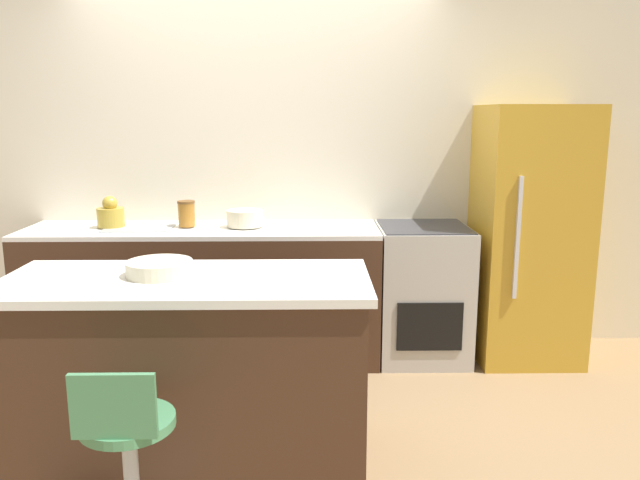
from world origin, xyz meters
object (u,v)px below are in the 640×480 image
object	(u,v)px
kettle	(111,215)
mixing_bowl	(245,218)
oven_range	(422,292)
stool_chair	(128,456)
refrigerator	(529,235)

from	to	relation	value
kettle	mixing_bowl	bearing A→B (deg)	0.00
oven_range	stool_chair	distance (m)	2.43
oven_range	kettle	xyz separation A→B (m)	(-2.11, 0.02, 0.54)
oven_range	kettle	bearing A→B (deg)	179.54
oven_range	stool_chair	xyz separation A→B (m)	(-1.47, -1.94, -0.08)
kettle	refrigerator	bearing A→B (deg)	-0.48
refrigerator	kettle	world-z (taller)	refrigerator
refrigerator	mixing_bowl	xyz separation A→B (m)	(-1.92, 0.02, 0.12)
oven_range	kettle	size ratio (longest dim) A/B	4.48
oven_range	stool_chair	world-z (taller)	oven_range
stool_chair	mixing_bowl	size ratio (longest dim) A/B	3.19
refrigerator	oven_range	bearing A→B (deg)	179.45
oven_range	mixing_bowl	size ratio (longest dim) A/B	3.81
refrigerator	stool_chair	distance (m)	2.95
stool_chair	mixing_bowl	bearing A→B (deg)	82.33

